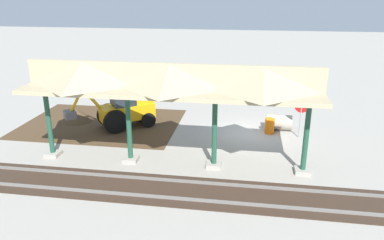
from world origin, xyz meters
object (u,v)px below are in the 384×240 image
(traffic_barrel, at_px, (270,126))
(stop_sign, at_px, (301,110))
(backhoe, at_px, (124,107))
(concrete_pipe, at_px, (279,122))

(traffic_barrel, bearing_deg, stop_sign, 166.38)
(traffic_barrel, bearing_deg, backhoe, 1.91)
(backhoe, bearing_deg, traffic_barrel, -178.09)
(stop_sign, relative_size, traffic_barrel, 2.48)
(stop_sign, xyz_separation_m, concrete_pipe, (1.06, -1.10, -1.14))
(backhoe, xyz_separation_m, traffic_barrel, (-8.66, -0.29, -0.81))
(stop_sign, bearing_deg, traffic_barrel, -13.62)
(traffic_barrel, bearing_deg, concrete_pipe, -129.63)
(backhoe, bearing_deg, stop_sign, 179.39)
(concrete_pipe, bearing_deg, stop_sign, 134.00)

